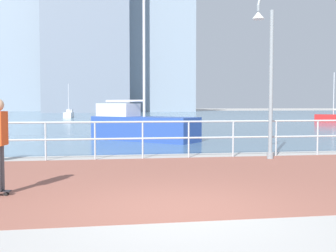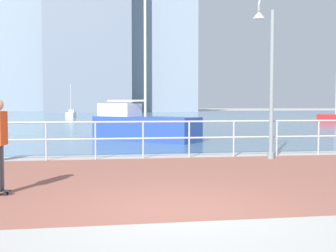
{
  "view_description": "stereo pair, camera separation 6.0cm",
  "coord_description": "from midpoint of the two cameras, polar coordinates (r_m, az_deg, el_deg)",
  "views": [
    {
      "loc": [
        -1.12,
        -6.03,
        1.62
      ],
      "look_at": [
        0.39,
        3.63,
        1.1
      ],
      "focal_mm": 43.63,
      "sensor_mm": 36.0,
      "label": 1
    },
    {
      "loc": [
        -1.06,
        -6.04,
        1.62
      ],
      "look_at": [
        0.39,
        3.63,
        1.1
      ],
      "focal_mm": 43.63,
      "sensor_mm": 36.0,
      "label": 2
    }
  ],
  "objects": [
    {
      "name": "brick_paving",
      "position": [
        8.97,
        -1.75,
        -7.34
      ],
      "size": [
        28.0,
        6.65,
        0.01
      ],
      "primitive_type": "cube",
      "color": "#935647",
      "rests_on": "ground"
    },
    {
      "name": "harbor_water",
      "position": [
        57.11,
        -7.79,
        1.39
      ],
      "size": [
        180.0,
        88.0,
        0.0
      ],
      "primitive_type": "cube",
      "color": "slate",
      "rests_on": "ground"
    },
    {
      "name": "sailboat_gray",
      "position": [
        40.39,
        22.22,
        1.13
      ],
      "size": [
        3.28,
        2.54,
        4.54
      ],
      "color": "#B21E1E",
      "rests_on": "ground"
    },
    {
      "name": "lamppost",
      "position": [
        12.39,
        13.53,
        8.18
      ],
      "size": [
        0.78,
        0.48,
        4.97
      ],
      "color": "gray",
      "rests_on": "ground"
    },
    {
      "name": "sailboat_teal",
      "position": [
        18.36,
        -3.9,
        0.06
      ],
      "size": [
        4.75,
        4.46,
        7.0
      ],
      "color": "#284799",
      "rests_on": "ground"
    },
    {
      "name": "ground",
      "position": [
        46.07,
        -7.53,
        1.0
      ],
      "size": [
        220.0,
        220.0,
        0.0
      ],
      "primitive_type": "plane",
      "color": "#ADAAA5"
    },
    {
      "name": "tower_glass",
      "position": [
        93.8,
        -1.25,
        9.84
      ],
      "size": [
        14.72,
        10.39,
        27.1
      ],
      "color": "#8493A3",
      "rests_on": "ground"
    },
    {
      "name": "sailboat_ivory",
      "position": [
        51.74,
        -13.71,
        1.6
      ],
      "size": [
        1.07,
        3.0,
        4.15
      ],
      "color": "white",
      "rests_on": "ground"
    },
    {
      "name": "tower_concrete",
      "position": [
        106.88,
        -19.86,
        12.34
      ],
      "size": [
        16.43,
        11.56,
        40.12
      ],
      "color": "#8493A3",
      "rests_on": "ground"
    },
    {
      "name": "waterfront_railing",
      "position": [
        12.16,
        -3.71,
        -0.93
      ],
      "size": [
        25.25,
        0.06,
        1.13
      ],
      "color": "#B2BCC1",
      "rests_on": "ground"
    }
  ]
}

